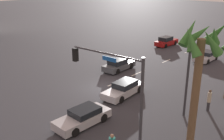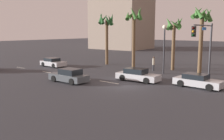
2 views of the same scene
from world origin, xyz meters
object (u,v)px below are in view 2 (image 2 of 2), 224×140
(traffic_signal, at_px, (205,42))
(pedestrian_2, at_px, (154,63))
(car_0, at_px, (69,76))
(car_2, at_px, (198,81))
(palm_tree_1, at_px, (174,31))
(palm_tree_0, at_px, (106,25))
(car_4, at_px, (137,75))
(palm_tree_2, at_px, (134,25))
(streetlamp, at_px, (164,39))
(palm_tree_3, at_px, (202,24))
(car_3, at_px, (53,63))

(traffic_signal, relative_size, pedestrian_2, 3.22)
(car_0, distance_m, traffic_signal, 14.09)
(car_2, relative_size, palm_tree_1, 0.63)
(car_2, height_order, palm_tree_1, palm_tree_1)
(car_2, xyz_separation_m, traffic_signal, (-0.45, 2.66, 3.52))
(car_0, distance_m, palm_tree_0, 15.20)
(car_4, xyz_separation_m, palm_tree_0, (-11.05, 8.02, 5.37))
(car_0, distance_m, palm_tree_2, 13.38)
(palm_tree_1, bearing_deg, streetlamp, -83.66)
(car_4, height_order, palm_tree_0, palm_tree_0)
(car_2, relative_size, streetlamp, 0.75)
(car_0, bearing_deg, palm_tree_0, 114.82)
(palm_tree_1, xyz_separation_m, palm_tree_3, (3.98, -1.02, 0.83))
(car_4, bearing_deg, streetlamp, 91.36)
(pedestrian_2, height_order, palm_tree_0, palm_tree_0)
(car_4, relative_size, traffic_signal, 0.78)
(traffic_signal, relative_size, palm_tree_0, 0.74)
(car_0, bearing_deg, pedestrian_2, 76.37)
(car_0, relative_size, palm_tree_0, 0.54)
(car_2, height_order, car_3, car_3)
(palm_tree_2, bearing_deg, car_0, -88.07)
(car_3, height_order, palm_tree_2, palm_tree_2)
(car_3, distance_m, palm_tree_2, 12.98)
(palm_tree_1, height_order, palm_tree_2, palm_tree_2)
(streetlamp, bearing_deg, pedestrian_2, 151.61)
(palm_tree_0, relative_size, palm_tree_3, 0.98)
(streetlamp, distance_m, pedestrian_2, 3.91)
(car_4, distance_m, palm_tree_3, 10.44)
(car_0, bearing_deg, car_3, 149.69)
(traffic_signal, distance_m, streetlamp, 6.13)
(car_2, relative_size, traffic_signal, 0.74)
(car_0, relative_size, palm_tree_1, 0.61)
(car_0, height_order, car_3, car_0)
(car_3, distance_m, car_4, 15.64)
(car_0, relative_size, car_3, 1.04)
(pedestrian_2, bearing_deg, streetlamp, -28.39)
(car_4, xyz_separation_m, pedestrian_2, (-2.17, 7.08, 0.39))
(car_3, height_order, palm_tree_1, palm_tree_1)
(car_2, height_order, pedestrian_2, pedestrian_2)
(car_3, height_order, car_4, car_4)
(car_3, bearing_deg, palm_tree_3, 20.11)
(palm_tree_0, bearing_deg, car_3, -123.82)
(car_2, distance_m, streetlamp, 8.66)
(palm_tree_1, relative_size, palm_tree_2, 0.84)
(palm_tree_0, xyz_separation_m, palm_tree_3, (14.52, 0.21, 0.04))
(car_0, height_order, streetlamp, streetlamp)
(car_2, distance_m, palm_tree_0, 19.19)
(car_4, relative_size, palm_tree_0, 0.58)
(car_2, relative_size, pedestrian_2, 2.40)
(car_4, xyz_separation_m, traffic_signal, (5.54, 3.69, 3.50))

